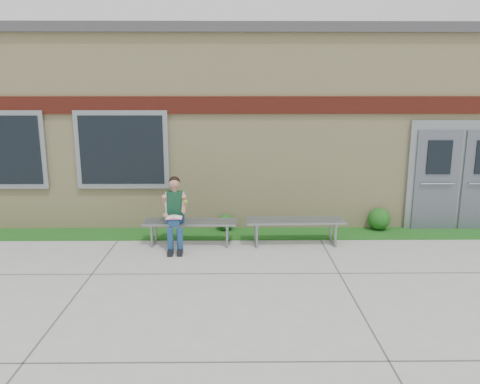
{
  "coord_description": "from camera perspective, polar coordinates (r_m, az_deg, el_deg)",
  "views": [
    {
      "loc": [
        -0.68,
        -6.58,
        2.92
      ],
      "look_at": [
        -0.6,
        1.7,
        1.09
      ],
      "focal_mm": 35.0,
      "sensor_mm": 36.0,
      "label": 1
    }
  ],
  "objects": [
    {
      "name": "girl",
      "position": [
        8.74,
        -7.94,
        -2.36
      ],
      "size": [
        0.49,
        0.8,
        1.34
      ],
      "rotation": [
        0.0,
        0.0,
        0.05
      ],
      "color": "navy",
      "rests_on": "ground"
    },
    {
      "name": "school_building",
      "position": [
        12.61,
        2.55,
        8.73
      ],
      "size": [
        16.2,
        6.22,
        4.2
      ],
      "color": "beige",
      "rests_on": "ground"
    },
    {
      "name": "shrub_east",
      "position": [
        10.26,
        16.6,
        -3.17
      ],
      "size": [
        0.46,
        0.46,
        0.46
      ],
      "primitive_type": "sphere",
      "color": "#1C5416",
      "rests_on": "grass_strip"
    },
    {
      "name": "bench_right",
      "position": [
        9.02,
        6.71,
        -4.03
      ],
      "size": [
        1.87,
        0.56,
        0.48
      ],
      "rotation": [
        0.0,
        0.0,
        0.03
      ],
      "color": "gray",
      "rests_on": "ground"
    },
    {
      "name": "shrub_mid",
      "position": [
        9.82,
        -1.76,
        -3.7
      ],
      "size": [
        0.33,
        0.33,
        0.33
      ],
      "primitive_type": "sphere",
      "color": "#1C5416",
      "rests_on": "grass_strip"
    },
    {
      "name": "grass_strip",
      "position": [
        9.65,
        3.51,
        -5.1
      ],
      "size": [
        16.0,
        0.8,
        0.02
      ],
      "primitive_type": "cube",
      "color": "#1C5416",
      "rests_on": "ground"
    },
    {
      "name": "ground",
      "position": [
        7.23,
        4.98,
        -11.4
      ],
      "size": [
        80.0,
        80.0,
        0.0
      ],
      "primitive_type": "plane",
      "color": "#9E9E99",
      "rests_on": "ground"
    },
    {
      "name": "bench_left",
      "position": [
        9.0,
        -6.07,
        -4.18
      ],
      "size": [
        1.78,
        0.54,
        0.46
      ],
      "rotation": [
        0.0,
        0.0,
        -0.03
      ],
      "color": "gray",
      "rests_on": "ground"
    }
  ]
}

